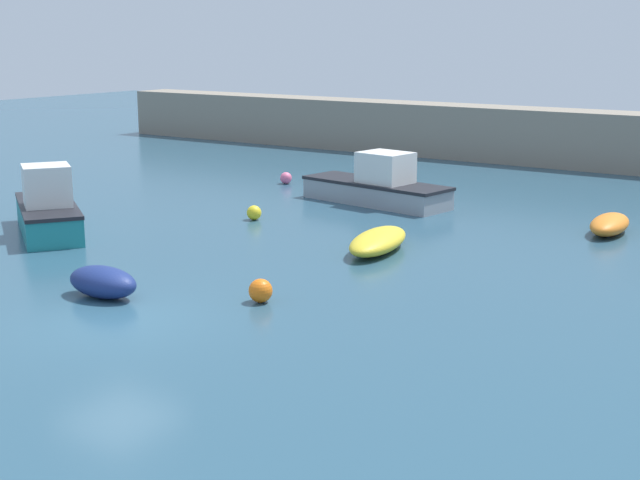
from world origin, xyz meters
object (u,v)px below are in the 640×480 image
(motorboat_grey_hull, at_px, (48,210))
(mooring_buoy_pink, at_px, (286,178))
(dinghy_near_pier, at_px, (103,282))
(motorboat_with_cabin, at_px, (378,186))
(mooring_buoy_orange, at_px, (261,291))
(open_tender_yellow, at_px, (378,241))
(mooring_buoy_yellow, at_px, (254,213))
(rowboat_blue_near, at_px, (610,224))

(motorboat_grey_hull, bearing_deg, mooring_buoy_pink, -58.24)
(dinghy_near_pier, height_order, mooring_buoy_pink, dinghy_near_pier)
(motorboat_grey_hull, height_order, motorboat_with_cabin, motorboat_grey_hull)
(motorboat_grey_hull, xyz_separation_m, mooring_buoy_orange, (10.42, -2.20, -0.49))
(dinghy_near_pier, distance_m, open_tender_yellow, 8.60)
(motorboat_with_cabin, bearing_deg, mooring_buoy_pink, -8.41)
(motorboat_grey_hull, height_order, mooring_buoy_yellow, motorboat_grey_hull)
(motorboat_grey_hull, relative_size, motorboat_with_cabin, 0.83)
(mooring_buoy_pink, bearing_deg, dinghy_near_pier, -69.17)
(rowboat_blue_near, xyz_separation_m, mooring_buoy_orange, (-4.87, -12.43, -0.02))
(motorboat_with_cabin, relative_size, mooring_buoy_yellow, 12.17)
(open_tender_yellow, relative_size, mooring_buoy_orange, 6.14)
(motorboat_grey_hull, bearing_deg, rowboat_blue_near, -111.42)
(mooring_buoy_pink, distance_m, mooring_buoy_yellow, 7.73)
(rowboat_blue_near, distance_m, open_tender_yellow, 8.12)
(dinghy_near_pier, relative_size, open_tender_yellow, 0.57)
(dinghy_near_pier, distance_m, rowboat_blue_near, 16.56)
(dinghy_near_pier, height_order, mooring_buoy_orange, dinghy_near_pier)
(rowboat_blue_near, xyz_separation_m, motorboat_with_cabin, (-8.94, 0.33, 0.37))
(motorboat_with_cabin, bearing_deg, open_tender_yellow, 129.11)
(mooring_buoy_orange, relative_size, mooring_buoy_yellow, 1.14)
(open_tender_yellow, relative_size, motorboat_with_cabin, 0.58)
(open_tender_yellow, xyz_separation_m, mooring_buoy_pink, (-9.54, 8.45, -0.07))
(dinghy_near_pier, height_order, motorboat_with_cabin, motorboat_with_cabin)
(mooring_buoy_orange, bearing_deg, mooring_buoy_pink, 123.86)
(motorboat_grey_hull, xyz_separation_m, open_tender_yellow, (10.20, 3.90, -0.46))
(open_tender_yellow, xyz_separation_m, motorboat_with_cabin, (-3.85, 6.66, 0.37))
(rowboat_blue_near, bearing_deg, mooring_buoy_orange, -25.38)
(motorboat_with_cabin, relative_size, mooring_buoy_pink, 12.34)
(motorboat_with_cabin, height_order, mooring_buoy_yellow, motorboat_with_cabin)
(mooring_buoy_orange, height_order, mooring_buoy_yellow, mooring_buoy_orange)
(mooring_buoy_pink, relative_size, mooring_buoy_orange, 0.86)
(motorboat_grey_hull, bearing_deg, mooring_buoy_orange, -157.14)
(motorboat_with_cabin, xyz_separation_m, mooring_buoy_yellow, (-2.12, -5.06, -0.43))
(motorboat_grey_hull, distance_m, open_tender_yellow, 10.93)
(mooring_buoy_orange, distance_m, mooring_buoy_yellow, 9.87)
(rowboat_blue_near, relative_size, motorboat_with_cabin, 0.44)
(rowboat_blue_near, distance_m, mooring_buoy_orange, 13.35)
(motorboat_grey_hull, distance_m, mooring_buoy_orange, 10.66)
(dinghy_near_pier, bearing_deg, motorboat_grey_hull, -32.25)
(motorboat_grey_hull, height_order, rowboat_blue_near, motorboat_grey_hull)
(open_tender_yellow, xyz_separation_m, mooring_buoy_orange, (0.22, -6.10, -0.03))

